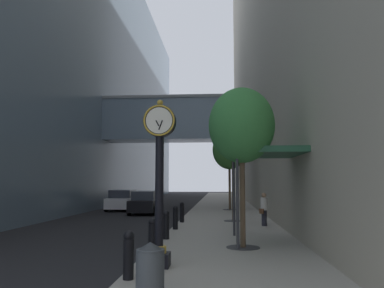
% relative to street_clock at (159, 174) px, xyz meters
% --- Properties ---
extents(ground_plane, '(110.00, 110.00, 0.00)m').
position_rel_street_clock_xyz_m(ground_plane, '(-0.71, 21.94, -2.50)').
color(ground_plane, black).
rests_on(ground_plane, ground).
extents(sidewalk_right, '(5.15, 80.00, 0.14)m').
position_rel_street_clock_xyz_m(sidewalk_right, '(1.86, 24.94, -2.43)').
color(sidewalk_right, '#9E998E').
rests_on(sidewalk_right, ground).
extents(building_block_left, '(22.20, 80.00, 26.95)m').
position_rel_street_clock_xyz_m(building_block_left, '(-12.87, 24.93, 10.93)').
color(building_block_left, slate).
rests_on(building_block_left, ground).
extents(street_clock, '(0.84, 0.55, 4.30)m').
position_rel_street_clock_xyz_m(street_clock, '(0.00, 0.00, 0.00)').
color(street_clock, black).
rests_on(street_clock, sidewalk_right).
extents(bollard_nearest, '(0.25, 0.25, 1.07)m').
position_rel_street_clock_xyz_m(bollard_nearest, '(-0.47, -1.28, -1.80)').
color(bollard_nearest, black).
rests_on(bollard_nearest, sidewalk_right).
extents(bollard_second, '(0.25, 0.25, 1.07)m').
position_rel_street_clock_xyz_m(bollard_second, '(-0.47, 1.72, -1.80)').
color(bollard_second, black).
rests_on(bollard_second, sidewalk_right).
extents(bollard_third, '(0.25, 0.25, 1.07)m').
position_rel_street_clock_xyz_m(bollard_third, '(-0.47, 4.72, -1.80)').
color(bollard_third, black).
rests_on(bollard_third, sidewalk_right).
extents(bollard_fourth, '(0.25, 0.25, 1.07)m').
position_rel_street_clock_xyz_m(bollard_fourth, '(-0.47, 7.72, -1.80)').
color(bollard_fourth, black).
rests_on(bollard_fourth, sidewalk_right).
extents(bollard_fifth, '(0.25, 0.25, 1.07)m').
position_rel_street_clock_xyz_m(bollard_fifth, '(-0.47, 10.72, -1.80)').
color(bollard_fifth, black).
rests_on(bollard_fifth, sidewalk_right).
extents(street_tree_near, '(2.22, 2.22, 5.32)m').
position_rel_street_clock_xyz_m(street_tree_near, '(2.30, 3.03, 1.66)').
color(street_tree_near, '#333335').
rests_on(street_tree_near, sidewalk_right).
extents(street_tree_mid_near, '(1.85, 1.85, 5.52)m').
position_rel_street_clock_xyz_m(street_tree_mid_near, '(2.30, 11.58, 2.05)').
color(street_tree_mid_near, '#333335').
rests_on(street_tree_mid_near, sidewalk_right).
extents(street_tree_mid_far, '(2.63, 2.63, 6.13)m').
position_rel_street_clock_xyz_m(street_tree_mid_far, '(2.30, 20.14, 2.23)').
color(street_tree_mid_far, '#333335').
rests_on(street_tree_mid_far, sidewalk_right).
extents(trash_bin, '(0.53, 0.53, 1.05)m').
position_rel_street_clock_xyz_m(trash_bin, '(0.28, -2.76, -1.82)').
color(trash_bin, '#383D42').
rests_on(trash_bin, sidewalk_right).
extents(pedestrian_walking, '(0.49, 0.52, 1.60)m').
position_rel_street_clock_xyz_m(pedestrian_walking, '(3.70, 9.37, -1.52)').
color(pedestrian_walking, '#23232D').
rests_on(pedestrian_walking, sidewalk_right).
extents(storefront_awning, '(2.40, 3.60, 3.30)m').
position_rel_street_clock_xyz_m(storefront_awning, '(3.20, 4.25, 0.78)').
color(storefront_awning, '#235138').
rests_on(storefront_awning, sidewalk_right).
extents(car_black_near, '(2.00, 4.51, 1.63)m').
position_rel_street_clock_xyz_m(car_black_near, '(-3.75, 17.64, -1.71)').
color(car_black_near, black).
rests_on(car_black_near, ground).
extents(car_white_mid, '(2.18, 4.70, 1.63)m').
position_rel_street_clock_xyz_m(car_white_mid, '(-6.20, 20.73, -1.70)').
color(car_white_mid, silver).
rests_on(car_white_mid, ground).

